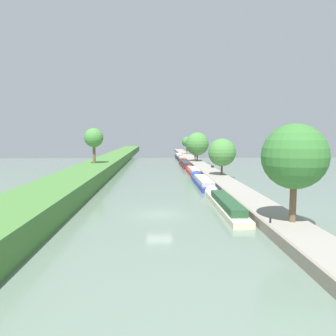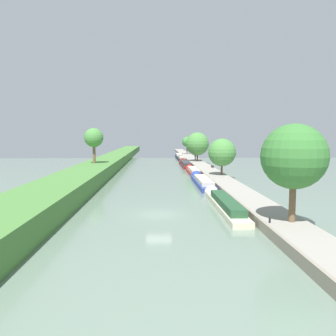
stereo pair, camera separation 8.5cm
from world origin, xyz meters
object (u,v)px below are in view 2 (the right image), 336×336
at_px(mooring_bollard_far, 182,154).
at_px(narrowboat_cream, 224,203).
at_px(narrowboat_maroon, 185,164).
at_px(narrowboat_black, 181,159).
at_px(narrowboat_red, 193,171).
at_px(park_bench, 212,166).
at_px(person_walking, 195,157).
at_px(narrowboat_blue, 202,181).
at_px(narrowboat_navy, 179,156).
at_px(mooring_bollard_near, 270,220).

bearing_deg(mooring_bollard_far, narrowboat_cream, -91.25).
bearing_deg(narrowboat_maroon, narrowboat_black, 89.02).
distance_m(narrowboat_red, park_bench, 5.97).
height_order(narrowboat_black, park_bench, narrowboat_black).
bearing_deg(person_walking, narrowboat_maroon, -114.66).
xyz_separation_m(narrowboat_blue, narrowboat_red, (0.15, 14.83, -0.01)).
bearing_deg(narrowboat_cream, narrowboat_navy, 89.91).
bearing_deg(mooring_bollard_far, person_walking, -86.94).
height_order(narrowboat_blue, mooring_bollard_near, narrowboat_blue).
bearing_deg(narrowboat_red, park_bench, 39.80).
distance_m(narrowboat_black, mooring_bollard_far, 18.35).
relative_size(narrowboat_red, mooring_bollard_near, 31.62).
distance_m(narrowboat_black, person_walking, 9.40).
height_order(narrowboat_cream, person_walking, person_walking).
relative_size(narrowboat_cream, narrowboat_maroon, 0.98).
xyz_separation_m(person_walking, mooring_bollard_far, (-1.45, 27.07, -0.65)).
height_order(narrowboat_red, mooring_bollard_near, mooring_bollard_near).
xyz_separation_m(narrowboat_blue, person_walking, (3.33, 38.98, 1.20)).
bearing_deg(narrowboat_maroon, mooring_bollard_near, -88.09).
bearing_deg(mooring_bollard_far, park_bench, -86.59).
height_order(narrowboat_black, narrowboat_navy, narrowboat_navy).
distance_m(narrowboat_blue, person_walking, 39.14).
bearing_deg(narrowboat_navy, mooring_bollard_near, -88.89).
height_order(narrowboat_cream, narrowboat_blue, narrowboat_blue).
relative_size(narrowboat_maroon, mooring_bollard_far, 37.98).
relative_size(narrowboat_navy, mooring_bollard_far, 27.31).
bearing_deg(mooring_bollard_near, narrowboat_black, 91.28).
bearing_deg(mooring_bollard_near, mooring_bollard_far, 90.00).
xyz_separation_m(narrowboat_red, mooring_bollard_near, (1.74, -41.22, 0.56)).
bearing_deg(park_bench, narrowboat_blue, -104.18).
height_order(narrowboat_red, narrowboat_maroon, narrowboat_maroon).
xyz_separation_m(narrowboat_cream, narrowboat_navy, (0.13, 77.77, 0.08)).
distance_m(narrowboat_navy, person_walking, 22.02).
relative_size(narrowboat_navy, park_bench, 8.19).
bearing_deg(narrowboat_cream, narrowboat_maroon, 90.14).
relative_size(narrowboat_maroon, mooring_bollard_near, 37.98).
height_order(narrowboat_cream, park_bench, park_bench).
bearing_deg(narrowboat_blue, narrowboat_black, 89.73).
relative_size(narrowboat_cream, narrowboat_black, 1.21).
xyz_separation_m(narrowboat_maroon, person_walking, (3.38, 7.37, 1.20)).
relative_size(narrowboat_blue, park_bench, 10.59).
bearing_deg(narrowboat_blue, person_walking, 85.12).
bearing_deg(narrowboat_navy, mooring_bollard_far, 72.37).
relative_size(narrowboat_cream, mooring_bollard_near, 37.11).
xyz_separation_m(narrowboat_black, park_bench, (4.48, -29.15, 0.63)).
xyz_separation_m(narrowboat_black, mooring_bollard_near, (1.66, -74.17, 0.51)).
bearing_deg(narrowboat_black, narrowboat_red, -90.14).
xyz_separation_m(narrowboat_maroon, mooring_bollard_near, (1.93, -58.00, 0.55)).
distance_m(narrowboat_cream, narrowboat_navy, 77.77).
bearing_deg(narrowboat_navy, narrowboat_cream, -90.09).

